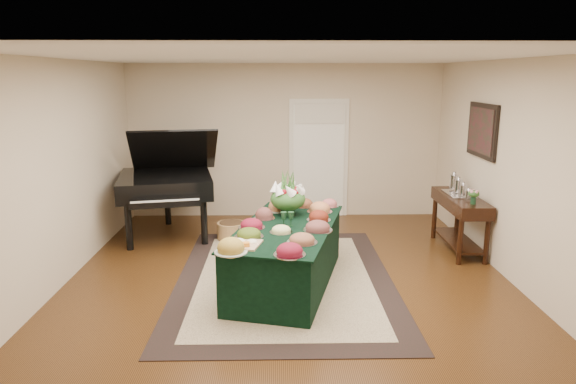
{
  "coord_description": "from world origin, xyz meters",
  "views": [
    {
      "loc": [
        -0.13,
        -6.06,
        2.51
      ],
      "look_at": [
        0.0,
        0.3,
        1.05
      ],
      "focal_mm": 32.0,
      "sensor_mm": 36.0,
      "label": 1
    }
  ],
  "objects_px": {
    "buffet_table": "(287,255)",
    "grand_piano": "(166,183)",
    "mahogany_sideboard": "(460,209)",
    "floral_centerpiece": "(288,194)"
  },
  "relations": [
    {
      "from": "buffet_table",
      "to": "mahogany_sideboard",
      "type": "distance_m",
      "value": 2.81
    },
    {
      "from": "floral_centerpiece",
      "to": "mahogany_sideboard",
      "type": "height_order",
      "value": "floral_centerpiece"
    },
    {
      "from": "grand_piano",
      "to": "mahogany_sideboard",
      "type": "relative_size",
      "value": 1.38
    },
    {
      "from": "floral_centerpiece",
      "to": "mahogany_sideboard",
      "type": "xyz_separation_m",
      "value": [
        2.5,
        0.74,
        -0.4
      ]
    },
    {
      "from": "grand_piano",
      "to": "floral_centerpiece",
      "type": "bearing_deg",
      "value": -39.2
    },
    {
      "from": "buffet_table",
      "to": "grand_piano",
      "type": "bearing_deg",
      "value": 132.6
    },
    {
      "from": "mahogany_sideboard",
      "to": "floral_centerpiece",
      "type": "bearing_deg",
      "value": -163.49
    },
    {
      "from": "buffet_table",
      "to": "grand_piano",
      "type": "height_order",
      "value": "grand_piano"
    },
    {
      "from": "buffet_table",
      "to": "grand_piano",
      "type": "xyz_separation_m",
      "value": [
        -1.85,
        2.01,
        0.48
      ]
    },
    {
      "from": "grand_piano",
      "to": "mahogany_sideboard",
      "type": "distance_m",
      "value": 4.44
    }
  ]
}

